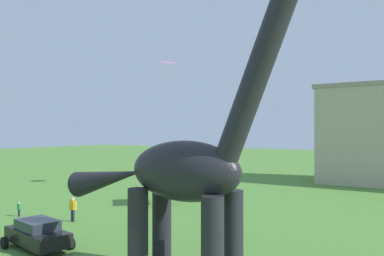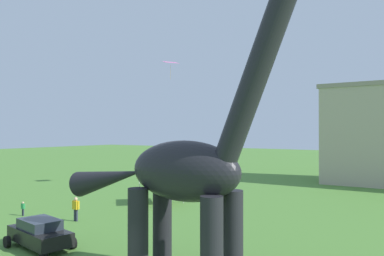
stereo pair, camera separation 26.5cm
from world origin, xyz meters
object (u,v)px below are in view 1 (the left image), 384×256
at_px(person_vendor_side, 73,207).
at_px(kite_near_high, 167,62).
at_px(dinosaur_sculpture, 183,171).
at_px(parked_sedan_left, 37,234).
at_px(festival_canopy_tent, 159,174).
at_px(person_far_spectator, 19,208).

distance_m(person_vendor_side, kite_near_high, 21.07).
distance_m(dinosaur_sculpture, parked_sedan_left, 9.68).
bearing_deg(festival_canopy_tent, kite_near_high, 121.97).
height_order(person_far_spectator, kite_near_high, kite_near_high).
bearing_deg(person_far_spectator, festival_canopy_tent, -28.07).
xyz_separation_m(dinosaur_sculpture, festival_canopy_tent, (-11.22, 12.97, -2.02)).
distance_m(dinosaur_sculpture, festival_canopy_tent, 17.27).
xyz_separation_m(dinosaur_sculpture, person_vendor_side, (-12.29, 4.67, -3.57)).
relative_size(person_far_spectator, festival_canopy_tent, 0.33).
xyz_separation_m(dinosaur_sculpture, kite_near_high, (-16.20, 20.94, 9.23)).
xyz_separation_m(person_far_spectator, kite_near_high, (0.72, 17.26, 13.17)).
bearing_deg(dinosaur_sculpture, kite_near_high, 95.56).
xyz_separation_m(dinosaur_sculpture, parked_sedan_left, (-8.90, -0.58, -3.76)).
height_order(person_far_spectator, festival_canopy_tent, festival_canopy_tent).
bearing_deg(person_far_spectator, dinosaur_sculpture, -98.83).
bearing_deg(person_far_spectator, person_vendor_side, -74.57).
relative_size(parked_sedan_left, festival_canopy_tent, 1.41).
bearing_deg(dinosaur_sculpture, person_far_spectator, 135.55).
relative_size(parked_sedan_left, person_vendor_side, 2.69).
distance_m(festival_canopy_tent, kite_near_high, 14.66).
relative_size(dinosaur_sculpture, festival_canopy_tent, 4.01).
relative_size(dinosaur_sculpture, person_far_spectator, 12.20).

